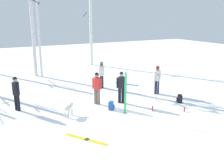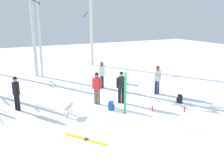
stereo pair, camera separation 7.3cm
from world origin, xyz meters
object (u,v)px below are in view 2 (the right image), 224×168
Objects in this scene: person_2 at (121,85)px; birch_tree_3 at (33,21)px; water_bottle_0 at (184,110)px; person_1 at (97,86)px; ski_pair_planted_0 at (125,93)px; ski_poles_0 at (158,87)px; person_4 at (157,78)px; dog at (69,108)px; person_3 at (102,73)px; backpack_1 at (180,99)px; birch_tree_4 at (39,25)px; ski_pair_lying_0 at (127,84)px; water_bottle_1 at (152,109)px; birch_tree_5 at (91,20)px; ski_pair_lying_1 at (85,139)px; backpack_0 at (111,106)px; person_0 at (16,91)px.

birch_tree_3 is at bearing 107.45° from person_2.
person_1 is at bearing 137.70° from water_bottle_0.
ski_pair_planted_0 reaches higher than ski_poles_0.
person_4 is 3.77m from ski_pair_planted_0.
person_2 is at bearing 8.07° from dog.
person_4 is (2.33, -2.72, 0.00)m from person_3.
birch_tree_4 is at bearing 118.90° from backpack_1.
water_bottle_0 is at bearing -91.22° from ski_pair_lying_0.
person_2 is at bearing 112.69° from water_bottle_1.
person_3 reaches higher than water_bottle_0.
birch_tree_3 is (-4.78, 11.13, 4.05)m from water_bottle_0.
person_1 is 0.22× the size of birch_tree_3.
person_1 reaches higher than ski_pair_lying_0.
dog is 5.58m from water_bottle_0.
water_bottle_1 is (1.96, -2.22, -0.85)m from person_1.
dog is 2.96× the size of water_bottle_0.
person_3 reaches higher than ski_poles_0.
ski_pair_lying_0 is (5.27, 3.55, -0.38)m from dog.
ski_pair_lying_1 is at bearing -114.27° from birch_tree_5.
ski_pair_lying_0 is at bearing 100.25° from person_4.
dog reaches higher than water_bottle_1.
ski_pair_planted_0 is (-3.29, -1.85, 0.03)m from person_4.
ski_poles_0 is 3.48× the size of backpack_0.
dog is at bearing 170.32° from backpack_1.
birch_tree_5 is (2.17, 12.50, 4.03)m from water_bottle_1.
ski_poles_0 is at bearing 42.57° from water_bottle_1.
backpack_1 is 0.06× the size of birch_tree_4.
backpack_0 is at bearing 146.93° from water_bottle_1.
backpack_0 is 1.64× the size of water_bottle_1.
person_3 is 3.58m from person_4.
ski_pair_lying_0 is (2.21, 3.12, -0.97)m from person_2.
water_bottle_1 is (4.01, 1.22, 0.12)m from ski_pair_lying_1.
person_0 is 1.00× the size of person_2.
backpack_0 is (-0.95, -0.68, -0.77)m from person_2.
person_1 is 1.12× the size of ski_poles_0.
person_1 is 3.90× the size of backpack_0.
ski_pair_lying_0 is 3.98m from ski_poles_0.
birch_tree_3 reaches higher than water_bottle_0.
water_bottle_1 is at bearing -48.57° from person_1.
person_4 is 2.90m from ski_pair_lying_0.
ski_poles_0 is 5.69× the size of water_bottle_1.
birch_tree_5 is (8.00, 9.29, 3.18)m from person_0.
person_1 is at bearing -111.91° from birch_tree_5.
person_0 and person_3 have the same top height.
person_3 is 1.17× the size of ski_pair_lying_0.
person_1 is 4.55m from water_bottle_0.
person_2 is 2.57× the size of dog.
person_4 is 1.47m from ski_poles_0.
person_4 is 6.37× the size of water_bottle_1.
ski_pair_planted_0 is 3.05m from water_bottle_0.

